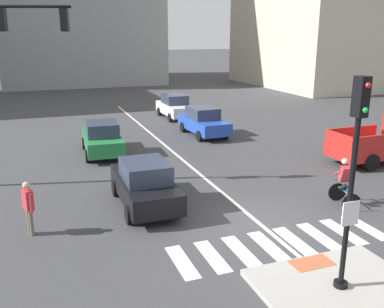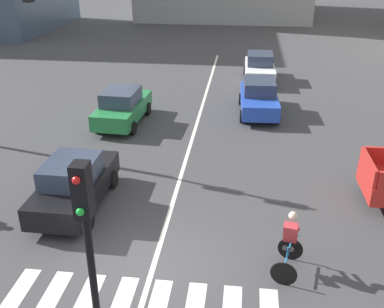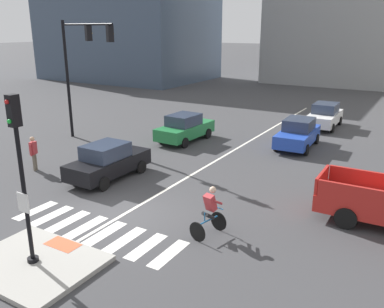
{
  "view_description": "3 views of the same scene",
  "coord_description": "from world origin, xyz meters",
  "px_view_note": "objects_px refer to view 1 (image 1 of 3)",
  "views": [
    {
      "loc": [
        -6.19,
        -10.79,
        5.78
      ],
      "look_at": [
        -1.14,
        2.97,
        1.62
      ],
      "focal_mm": 39.58,
      "sensor_mm": 36.0,
      "label": 1
    },
    {
      "loc": [
        2.18,
        -9.12,
        7.71
      ],
      "look_at": [
        0.66,
        3.39,
        1.7
      ],
      "focal_mm": 42.02,
      "sensor_mm": 36.0,
      "label": 2
    },
    {
      "loc": [
        9.24,
        -10.49,
        6.62
      ],
      "look_at": [
        0.08,
        4.95,
        1.03
      ],
      "focal_mm": 38.42,
      "sensor_mm": 36.0,
      "label": 3
    }
  ],
  "objects_px": {
    "car_white_eastbound_distant": "(175,106)",
    "car_black_westbound_near": "(145,184)",
    "pedestrian_at_curb_left": "(28,204)",
    "signal_pole": "(353,167)",
    "cyclist": "(345,182)",
    "car_blue_eastbound_far": "(203,122)",
    "car_green_westbound_far": "(102,138)"
  },
  "relations": [
    {
      "from": "car_green_westbound_far",
      "to": "car_blue_eastbound_far",
      "type": "bearing_deg",
      "value": 18.84
    },
    {
      "from": "car_white_eastbound_distant",
      "to": "cyclist",
      "type": "xyz_separation_m",
      "value": [
        0.5,
        -17.4,
        0.06
      ]
    },
    {
      "from": "car_green_westbound_far",
      "to": "car_blue_eastbound_far",
      "type": "height_order",
      "value": "same"
    },
    {
      "from": "pedestrian_at_curb_left",
      "to": "signal_pole",
      "type": "bearing_deg",
      "value": -39.71
    },
    {
      "from": "signal_pole",
      "to": "car_green_westbound_far",
      "type": "distance_m",
      "value": 14.36
    },
    {
      "from": "car_black_westbound_near",
      "to": "cyclist",
      "type": "relative_size",
      "value": 2.45
    },
    {
      "from": "car_blue_eastbound_far",
      "to": "cyclist",
      "type": "height_order",
      "value": "cyclist"
    },
    {
      "from": "pedestrian_at_curb_left",
      "to": "cyclist",
      "type": "bearing_deg",
      "value": -7.59
    },
    {
      "from": "car_white_eastbound_distant",
      "to": "car_blue_eastbound_far",
      "type": "bearing_deg",
      "value": -91.14
    },
    {
      "from": "car_white_eastbound_distant",
      "to": "pedestrian_at_curb_left",
      "type": "bearing_deg",
      "value": -121.25
    },
    {
      "from": "car_green_westbound_far",
      "to": "pedestrian_at_curb_left",
      "type": "height_order",
      "value": "pedestrian_at_curb_left"
    },
    {
      "from": "car_white_eastbound_distant",
      "to": "pedestrian_at_curb_left",
      "type": "height_order",
      "value": "pedestrian_at_curb_left"
    },
    {
      "from": "car_green_westbound_far",
      "to": "car_white_eastbound_distant",
      "type": "bearing_deg",
      "value": 51.02
    },
    {
      "from": "signal_pole",
      "to": "pedestrian_at_curb_left",
      "type": "xyz_separation_m",
      "value": [
        -6.74,
        5.59,
        -2.07
      ]
    },
    {
      "from": "car_black_westbound_near",
      "to": "car_blue_eastbound_far",
      "type": "height_order",
      "value": "same"
    },
    {
      "from": "car_white_eastbound_distant",
      "to": "car_black_westbound_near",
      "type": "bearing_deg",
      "value": -111.68
    },
    {
      "from": "car_black_westbound_near",
      "to": "cyclist",
      "type": "height_order",
      "value": "cyclist"
    },
    {
      "from": "signal_pole",
      "to": "cyclist",
      "type": "height_order",
      "value": "signal_pole"
    },
    {
      "from": "car_blue_eastbound_far",
      "to": "pedestrian_at_curb_left",
      "type": "xyz_separation_m",
      "value": [
        -9.62,
        -10.32,
        0.17
      ]
    },
    {
      "from": "car_black_westbound_near",
      "to": "pedestrian_at_curb_left",
      "type": "bearing_deg",
      "value": -165.17
    },
    {
      "from": "car_blue_eastbound_far",
      "to": "pedestrian_at_curb_left",
      "type": "bearing_deg",
      "value": -132.99
    },
    {
      "from": "car_black_westbound_near",
      "to": "cyclist",
      "type": "bearing_deg",
      "value": -19.99
    },
    {
      "from": "cyclist",
      "to": "car_blue_eastbound_far",
      "type": "bearing_deg",
      "value": 93.0
    },
    {
      "from": "car_blue_eastbound_far",
      "to": "pedestrian_at_curb_left",
      "type": "height_order",
      "value": "pedestrian_at_curb_left"
    },
    {
      "from": "signal_pole",
      "to": "car_black_westbound_near",
      "type": "bearing_deg",
      "value": 114.38
    },
    {
      "from": "signal_pole",
      "to": "cyclist",
      "type": "relative_size",
      "value": 2.87
    },
    {
      "from": "car_white_eastbound_distant",
      "to": "car_blue_eastbound_far",
      "type": "xyz_separation_m",
      "value": [
        -0.11,
        -5.72,
        0.0
      ]
    },
    {
      "from": "cyclist",
      "to": "car_black_westbound_near",
      "type": "bearing_deg",
      "value": 160.01
    },
    {
      "from": "car_black_westbound_near",
      "to": "pedestrian_at_curb_left",
      "type": "relative_size",
      "value": 2.46
    },
    {
      "from": "car_green_westbound_far",
      "to": "cyclist",
      "type": "relative_size",
      "value": 2.49
    },
    {
      "from": "signal_pole",
      "to": "car_white_eastbound_distant",
      "type": "relative_size",
      "value": 1.17
    },
    {
      "from": "car_white_eastbound_distant",
      "to": "pedestrian_at_curb_left",
      "type": "relative_size",
      "value": 2.48
    }
  ]
}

